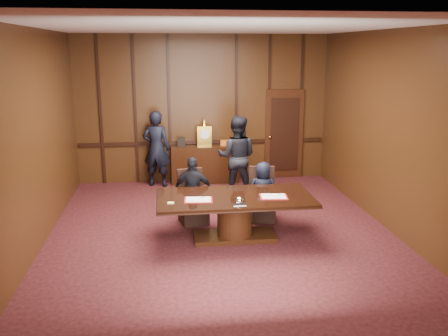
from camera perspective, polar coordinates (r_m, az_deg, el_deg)
name	(u,v)px	position (r m, az deg, el deg)	size (l,w,h in m)	color
room	(224,135)	(8.15, -0.02, 3.99)	(7.00, 7.04, 3.50)	black
sideboard	(205,163)	(11.44, -2.35, 0.64)	(1.60, 0.45, 1.54)	black
conference_table	(235,210)	(8.04, 1.32, -5.10)	(2.62, 1.32, 0.76)	black
folder_left	(198,200)	(7.76, -3.10, -3.84)	(0.49, 0.37, 0.02)	maroon
folder_right	(273,197)	(7.95, 5.97, -3.44)	(0.49, 0.38, 0.02)	maroon
inkstand	(239,201)	(7.53, 1.85, -4.04)	(0.20, 0.14, 0.12)	white
notepad	(171,203)	(7.65, -6.43, -4.18)	(0.10, 0.07, 0.01)	#E8DF71
chair_left	(193,207)	(8.87, -3.75, -4.73)	(0.57, 0.57, 0.99)	black
chair_right	(262,204)	(9.04, 4.58, -4.38)	(0.54, 0.54, 0.99)	black
signatory_left	(193,191)	(8.70, -3.71, -2.78)	(0.74, 0.31, 1.26)	black
signatory_right	(263,192)	(8.89, 4.70, -2.85)	(0.56, 0.36, 1.14)	black
witness_left	(157,149)	(11.15, -8.11, 2.31)	(0.65, 0.43, 1.79)	black
witness_right	(237,157)	(10.25, 1.55, 1.37)	(0.86, 0.67, 1.78)	black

